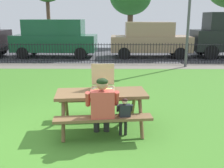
{
  "coord_description": "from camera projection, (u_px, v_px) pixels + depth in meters",
  "views": [
    {
      "loc": [
        1.35,
        -4.71,
        2.25
      ],
      "look_at": [
        1.29,
        1.15,
        0.75
      ],
      "focal_mm": 42.66,
      "sensor_mm": 36.0,
      "label": 1
    }
  ],
  "objects": [
    {
      "name": "iron_fence_streetside",
      "position": [
        87.0,
        53.0,
        12.92
      ],
      "size": [
        23.1,
        0.03,
        0.99
      ],
      "color": "black",
      "rests_on": "ground"
    },
    {
      "name": "child_at_table",
      "position": [
        124.0,
        114.0,
        4.93
      ],
      "size": [
        0.31,
        0.3,
        0.81
      ],
      "color": "black",
      "rests_on": "ground"
    },
    {
      "name": "parked_car_center",
      "position": [
        150.0,
        39.0,
        14.84
      ],
      "size": [
        4.4,
        1.91,
        1.94
      ],
      "color": "#A08161",
      "rests_on": "ground"
    },
    {
      "name": "lamp_post_walkway",
      "position": [
        190.0,
        4.0,
        11.52
      ],
      "size": [
        0.28,
        0.28,
        4.57
      ],
      "color": "#4C4C51",
      "rests_on": "ground"
    },
    {
      "name": "adult_at_table",
      "position": [
        102.0,
        105.0,
        4.88
      ],
      "size": [
        0.63,
        0.62,
        1.19
      ],
      "color": "#2A2A2A",
      "rests_on": "ground"
    },
    {
      "name": "pizza_box_open",
      "position": [
        103.0,
        85.0,
        5.45
      ],
      "size": [
        0.48,
        0.54,
        0.53
      ],
      "color": "tan",
      "rests_on": "picnic_table_foreground"
    },
    {
      "name": "street_asphalt",
      "position": [
        93.0,
        54.0,
        16.31
      ],
      "size": [
        28.0,
        6.74,
        0.01
      ],
      "primitive_type": "cube",
      "color": "#424247"
    },
    {
      "name": "picnic_table_foreground",
      "position": [
        101.0,
        100.0,
        5.38
      ],
      "size": [
        1.94,
        1.66,
        0.79
      ],
      "color": "brown",
      "rests_on": "ground"
    },
    {
      "name": "cobblestone_walkway",
      "position": [
        86.0,
        66.0,
        12.37
      ],
      "size": [
        28.0,
        1.4,
        0.01
      ],
      "primitive_type": "cube",
      "color": "slate"
    },
    {
      "name": "ground",
      "position": [
        65.0,
        103.0,
        7.15
      ],
      "size": [
        28.0,
        12.17,
        0.02
      ],
      "primitive_type": "cube",
      "color": "#43802A"
    },
    {
      "name": "parked_car_left",
      "position": [
        55.0,
        37.0,
        14.87
      ],
      "size": [
        4.67,
        2.09,
        2.08
      ],
      "color": "#1A5235",
      "rests_on": "ground"
    }
  ]
}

